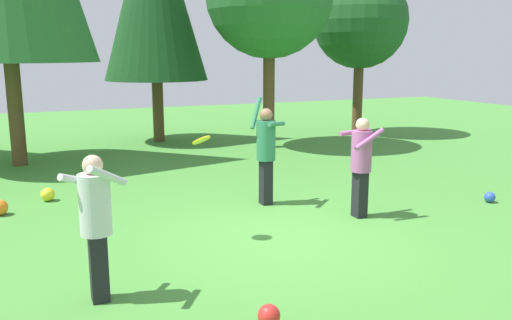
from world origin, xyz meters
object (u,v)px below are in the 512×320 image
object	(u,v)px
ball_yellow	(48,194)
ball_blue	(490,197)
person_catcher	(96,216)
person_bystander	(361,159)
person_thrower	(266,147)
frisbee	(201,140)
tree_far_right	(360,22)
ball_orange	(0,208)
ball_red	(269,316)

from	to	relation	value
ball_yellow	ball_blue	size ratio (longest dim) A/B	1.28
person_catcher	person_bystander	size ratio (longest dim) A/B	0.99
person_thrower	person_bystander	world-z (taller)	person_thrower
frisbee	tree_far_right	distance (m)	11.50
ball_blue	tree_far_right	bearing A→B (deg)	72.52
person_thrower	ball_orange	world-z (taller)	person_thrower
person_thrower	ball_red	xyz separation A→B (m)	(-1.82, -4.06, -0.93)
ball_blue	ball_yellow	bearing A→B (deg)	155.81
ball_red	ball_yellow	size ratio (longest dim) A/B	0.91
frisbee	tree_far_right	bearing A→B (deg)	44.68
frisbee	ball_red	world-z (taller)	frisbee
person_thrower	ball_yellow	world-z (taller)	person_thrower
person_bystander	ball_yellow	bearing A→B (deg)	-34.47
person_catcher	tree_far_right	world-z (taller)	tree_far_right
ball_yellow	ball_orange	size ratio (longest dim) A/B	0.94
frisbee	ball_red	xyz separation A→B (m)	(-0.18, -2.67, -1.38)
tree_far_right	person_thrower	bearing A→B (deg)	-134.25
person_bystander	ball_yellow	xyz separation A→B (m)	(-4.75, 3.13, -0.86)
ball_red	ball_blue	xyz separation A→B (m)	(5.65, 2.50, -0.02)
ball_red	tree_far_right	bearing A→B (deg)	52.29
person_catcher	person_bystander	distance (m)	4.64
frisbee	ball_orange	size ratio (longest dim) A/B	1.33
person_thrower	ball_orange	bearing A→B (deg)	-54.95
person_catcher	tree_far_right	distance (m)	13.72
person_catcher	tree_far_right	size ratio (longest dim) A/B	0.31
ball_orange	tree_far_right	size ratio (longest dim) A/B	0.05
ball_orange	tree_far_right	xyz separation A→B (m)	(10.81, 5.38, 3.58)
ball_blue	tree_far_right	xyz separation A→B (m)	(2.55, 8.11, 3.62)
person_thrower	tree_far_right	distance (m)	9.52
frisbee	ball_blue	bearing A→B (deg)	-1.79
ball_blue	person_catcher	bearing A→B (deg)	-170.27
person_catcher	ball_yellow	size ratio (longest dim) A/B	6.48
person_bystander	tree_far_right	size ratio (longest dim) A/B	0.32
tree_far_right	ball_red	bearing A→B (deg)	-127.71
person_thrower	ball_red	bearing A→B (deg)	25.68
person_catcher	person_bystander	xyz separation A→B (m)	(4.41, 1.45, 0.01)
frisbee	ball_orange	xyz separation A→B (m)	(-2.78, 2.56, -1.36)
ball_red	ball_yellow	xyz separation A→B (m)	(-1.82, 5.85, 0.01)
person_catcher	ball_yellow	world-z (taller)	person_catcher
ball_yellow	ball_orange	bearing A→B (deg)	-141.72
person_bystander	ball_red	xyz separation A→B (m)	(-2.94, -2.73, -0.88)
ball_orange	ball_blue	distance (m)	8.69
person_bystander	ball_blue	bearing A→B (deg)	174.13
person_bystander	person_thrower	bearing A→B (deg)	-51.21
person_thrower	ball_orange	size ratio (longest dim) A/B	7.14
person_thrower	ball_blue	world-z (taller)	person_thrower
person_bystander	frisbee	bearing A→B (deg)	0.00
ball_blue	person_bystander	bearing A→B (deg)	175.25
person_bystander	ball_red	distance (m)	4.10
person_bystander	ball_yellow	distance (m)	5.76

